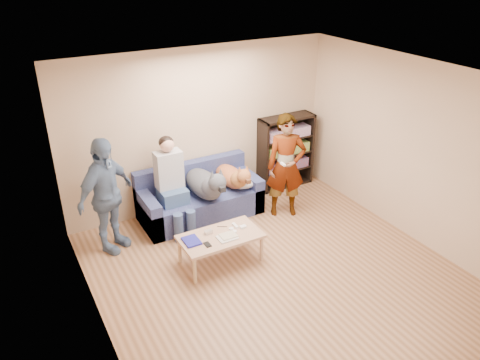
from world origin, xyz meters
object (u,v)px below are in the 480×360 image
person_standing_left (106,196)px  sofa (199,199)px  bookshelf (285,150)px  coffee_table (220,238)px  camera_silver (208,232)px  dog_gray (206,184)px  dog_tan (233,177)px  notebook_blue (192,241)px  person_seated (172,181)px  person_standing_right (286,166)px

person_standing_left → sofa: 1.61m
sofa → bookshelf: bookshelf is taller
coffee_table → camera_silver: bearing=135.0°
bookshelf → dog_gray: bearing=-165.2°
dog_tan → notebook_blue: bearing=-137.5°
camera_silver → person_seated: person_seated is taller
dog_gray → bookshelf: (1.78, 0.47, 0.03)m
dog_tan → bookshelf: 1.31m
person_seated → sofa: bearing=14.7°
coffee_table → bookshelf: bearing=36.4°
coffee_table → person_standing_right: bearing=24.4°
person_seated → dog_tan: person_seated is taller
sofa → person_seated: (-0.48, -0.13, 0.49)m
person_standing_right → person_standing_left: (-2.71, 0.37, 0.01)m
notebook_blue → dog_gray: size_ratio=0.21×
person_standing_left → dog_tan: size_ratio=1.48×
bookshelf → person_standing_right: bearing=-123.9°
notebook_blue → sofa: size_ratio=0.14×
person_standing_left → camera_silver: bearing=-73.2°
notebook_blue → person_standing_right: bearing=18.3°
sofa → dog_gray: bearing=-84.0°
coffee_table → sofa: bearing=78.0°
camera_silver → person_seated: size_ratio=0.07×
person_standing_right → bookshelf: size_ratio=1.29×
sofa → person_seated: 0.70m
person_standing_left → sofa: size_ratio=0.89×
person_standing_right → notebook_blue: person_standing_right is taller
notebook_blue → person_seated: 1.19m
person_standing_right → coffee_table: (-1.51, -0.68, -0.46)m
sofa → dog_tan: size_ratio=1.67×
person_standing_left → camera_silver: person_standing_left is taller
sofa → coffee_table: 1.33m
camera_silver → notebook_blue: bearing=-166.0°
person_standing_left → person_seated: (1.00, 0.12, -0.07)m
camera_silver → person_standing_right: bearing=19.1°
person_seated → coffee_table: person_seated is taller
notebook_blue → sofa: 1.43m
person_standing_left → sofa: (1.49, 0.25, -0.56)m
notebook_blue → dog_gray: (0.70, 1.01, 0.22)m
person_standing_right → dog_tan: size_ratio=1.47×
person_seated → coffee_table: size_ratio=1.34×
person_seated → coffee_table: bearing=-80.1°
sofa → coffee_table: size_ratio=1.73×
notebook_blue → dog_gray: bearing=55.3°
person_standing_left → dog_tan: bearing=-29.5°
person_seated → bookshelf: bearing=9.0°
person_standing_left → sofa: person_standing_left is taller
person_standing_right → coffee_table: size_ratio=1.52×
person_seated → notebook_blue: bearing=-99.9°
sofa → bookshelf: size_ratio=1.46×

